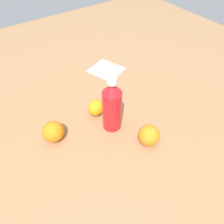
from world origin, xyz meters
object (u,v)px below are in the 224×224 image
object	(u,v)px
orange_0	(149,135)
orange_1	(96,108)
folded_napkin	(106,70)
orange_2	(53,132)
water_bottle	(112,106)

from	to	relation	value
orange_0	orange_1	xyz separation A→B (m)	(0.25, 0.08, -0.01)
orange_0	folded_napkin	world-z (taller)	orange_0
orange_1	orange_2	size ratio (longest dim) A/B	0.84
orange_2	folded_napkin	size ratio (longest dim) A/B	0.52
water_bottle	orange_1	world-z (taller)	water_bottle
orange_1	folded_napkin	distance (m)	0.33
folded_napkin	water_bottle	bearing A→B (deg)	149.56
orange_1	orange_2	bearing A→B (deg)	96.33
water_bottle	orange_0	distance (m)	0.18
water_bottle	orange_1	distance (m)	0.13
orange_0	folded_napkin	xyz separation A→B (m)	(0.49, -0.14, -0.04)
water_bottle	orange_2	xyz separation A→B (m)	(0.07, 0.22, -0.07)
orange_0	orange_1	bearing A→B (deg)	18.63
orange_0	orange_2	bearing A→B (deg)	52.37
orange_0	orange_1	distance (m)	0.26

